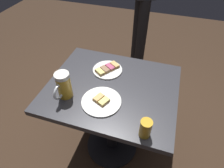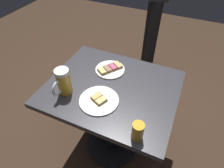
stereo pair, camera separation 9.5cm
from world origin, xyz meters
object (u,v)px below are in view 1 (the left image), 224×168
Objects in this scene: beer_mug at (63,86)px; beer_glass_small at (145,128)px; plate_far at (101,101)px; plate_near at (107,69)px.

beer_mug is 0.51m from beer_glass_small.
plate_near is at bearing 11.67° from plate_far.
plate_near is 0.87× the size of plate_far.
plate_near is at bearing 38.69° from beer_glass_small.
plate_far is at bearing 63.86° from beer_glass_small.
beer_glass_small is at bearing -141.31° from plate_near.
plate_far is 2.22× the size of beer_glass_small.
plate_near is 0.29m from plate_far.
plate_near is 0.35m from beer_mug.
plate_near is 1.20× the size of beer_mug.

